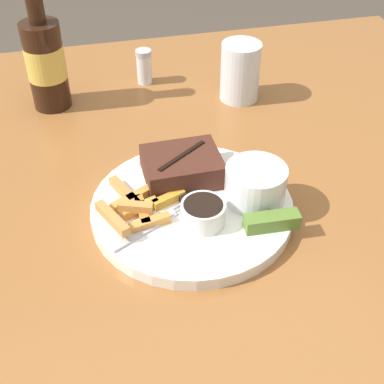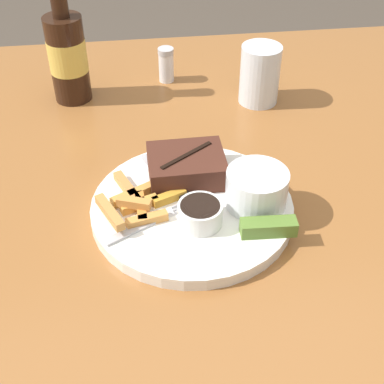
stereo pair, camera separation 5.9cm
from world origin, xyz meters
TOP-DOWN VIEW (x-y plane):
  - dining_table at (0.00, 0.00)m, footprint 1.19×1.15m
  - dinner_plate at (0.00, 0.00)m, footprint 0.27×0.27m
  - steak_portion at (-0.00, 0.06)m, footprint 0.11×0.09m
  - fries_pile at (-0.07, 0.00)m, footprint 0.12×0.13m
  - coleslaw_cup at (0.08, -0.01)m, footprint 0.08×0.08m
  - dipping_sauce_cup at (0.01, -0.04)m, footprint 0.06×0.06m
  - pickle_spear at (0.09, -0.07)m, footprint 0.07×0.03m
  - fork_utensil at (-0.06, -0.03)m, footprint 0.12×0.07m
  - knife_utensil at (-0.02, 0.02)m, footprint 0.08×0.16m
  - beer_bottle at (-0.17, 0.34)m, footprint 0.07×0.07m
  - drinking_glass at (0.16, 0.29)m, footprint 0.07×0.07m
  - salt_shaker at (0.00, 0.38)m, footprint 0.03×0.03m

SIDE VIEW (x-z plane):
  - dining_table at x=0.00m, z-range 0.30..1.06m
  - dinner_plate at x=0.00m, z-range 0.76..0.78m
  - fork_utensil at x=-0.06m, z-range 0.78..0.78m
  - knife_utensil at x=-0.02m, z-range 0.78..0.79m
  - fries_pile at x=-0.07m, z-range 0.78..0.80m
  - pickle_spear at x=0.09m, z-range 0.78..0.80m
  - salt_shaker at x=0.00m, z-range 0.76..0.83m
  - dipping_sauce_cup at x=0.01m, z-range 0.78..0.81m
  - steak_portion at x=0.00m, z-range 0.78..0.82m
  - coleslaw_cup at x=0.08m, z-range 0.78..0.83m
  - drinking_glass at x=0.16m, z-range 0.76..0.87m
  - beer_bottle at x=-0.17m, z-range 0.73..0.97m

